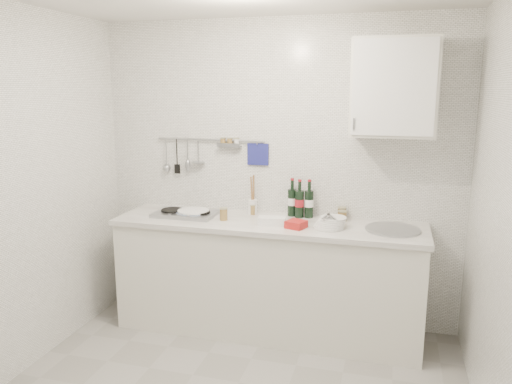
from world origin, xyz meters
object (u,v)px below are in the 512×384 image
plate_stack_sink (331,222)px  wine_bottles (300,198)px  wall_cabinet (394,88)px  plate_stack_hob (192,213)px  utensil_crock (252,205)px

plate_stack_sink → wine_bottles: bearing=137.4°
wall_cabinet → plate_stack_hob: size_ratio=2.46×
wall_cabinet → plate_stack_sink: size_ratio=2.86×
wall_cabinet → plate_stack_hob: bearing=-175.7°
plate_stack_hob → wine_bottles: size_ratio=0.92×
plate_stack_sink → wall_cabinet: bearing=23.3°
plate_stack_sink → utensil_crock: bearing=159.9°
plate_stack_hob → plate_stack_sink: plate_stack_sink is taller
plate_stack_hob → utensil_crock: utensil_crock is taller
wall_cabinet → plate_stack_sink: bearing=-156.7°
wine_bottles → utensil_crock: (-0.40, -0.01, -0.08)m
plate_stack_hob → plate_stack_sink: (1.14, -0.06, 0.02)m
wall_cabinet → utensil_crock: bearing=176.0°
wall_cabinet → plate_stack_sink: (-0.40, -0.17, -0.99)m
plate_stack_hob → wine_bottles: bearing=13.3°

